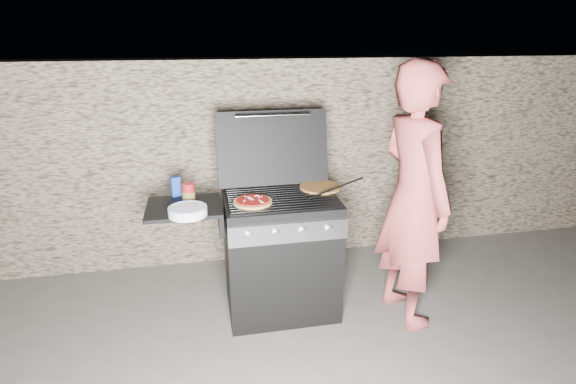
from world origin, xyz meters
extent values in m
plane|color=#605B53|center=(0.00, 0.00, 0.00)|extent=(50.00, 50.00, 0.00)
cube|color=tan|center=(0.00, 1.05, 0.90)|extent=(8.00, 0.35, 1.80)
cylinder|color=#B2813E|center=(0.32, 0.15, 0.92)|extent=(0.33, 0.33, 0.02)
cylinder|color=maroon|center=(-0.63, 0.07, 0.97)|extent=(0.10, 0.10, 0.13)
cube|color=navy|center=(-0.72, 0.21, 0.97)|extent=(0.08, 0.06, 0.14)
cylinder|color=white|center=(-0.64, -0.18, 0.93)|extent=(0.32, 0.32, 0.06)
imported|color=#B24645|center=(0.89, -0.23, 0.93)|extent=(0.54, 0.74, 1.86)
cylinder|color=black|center=(0.40, 0.00, 0.96)|extent=(0.46, 0.16, 0.10)
camera|label=1|loc=(-0.53, -2.91, 2.02)|focal=28.00mm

